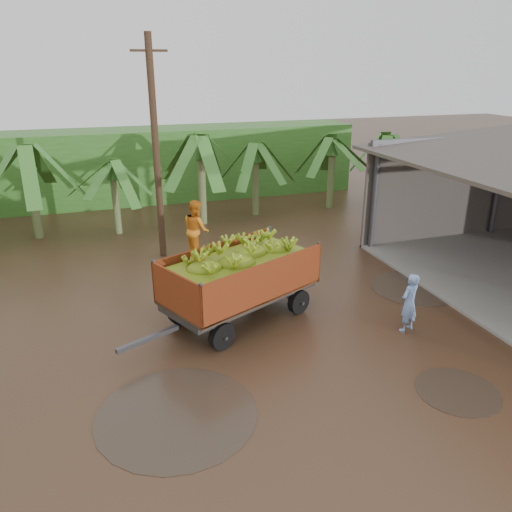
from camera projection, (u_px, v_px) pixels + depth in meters
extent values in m
plane|color=black|center=(301.00, 344.00, 12.68)|extent=(100.00, 100.00, 0.00)
cube|color=#383330|center=(495.00, 186.00, 20.37)|extent=(12.00, 0.12, 4.00)
cube|color=#2D661E|center=(145.00, 165.00, 25.63)|extent=(22.00, 3.00, 3.60)
cube|color=#47474C|center=(148.00, 339.00, 11.91)|extent=(1.57, 0.81, 0.11)
imported|color=orange|center=(196.00, 229.00, 12.68)|extent=(0.70, 0.83, 1.51)
imported|color=#779AD9|center=(409.00, 303.00, 13.04)|extent=(0.69, 0.57, 1.62)
cylinder|color=#47301E|center=(156.00, 152.00, 17.17)|extent=(0.24, 0.24, 7.62)
cube|color=#47301E|center=(149.00, 50.00, 16.00)|extent=(1.20, 0.08, 0.08)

